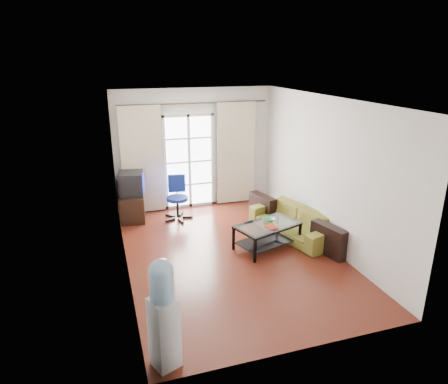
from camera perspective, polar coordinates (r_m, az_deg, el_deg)
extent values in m
plane|color=maroon|center=(7.21, 0.99, -8.75)|extent=(5.20, 5.20, 0.00)
plane|color=white|center=(6.43, 1.12, 13.12)|extent=(5.20, 5.20, 0.00)
cube|color=silver|center=(9.12, -4.20, 6.17)|extent=(3.60, 0.02, 2.70)
cube|color=silver|center=(4.49, 11.80, -7.92)|extent=(3.60, 0.02, 2.70)
cube|color=silver|center=(6.38, -14.46, 0.05)|extent=(0.02, 5.20, 2.70)
cube|color=silver|center=(7.45, 14.31, 2.74)|extent=(0.02, 5.20, 2.70)
cube|color=white|center=(9.11, -5.02, 4.36)|extent=(1.01, 0.02, 2.04)
cube|color=white|center=(9.09, -4.99, 4.33)|extent=(1.16, 0.06, 2.15)
cylinder|color=#4C3F2D|center=(8.85, -4.20, 12.55)|extent=(3.30, 0.04, 0.04)
cube|color=beige|center=(8.84, -11.59, 4.44)|extent=(0.90, 0.07, 2.35)
cube|color=beige|center=(9.30, 1.72, 5.51)|extent=(0.90, 0.07, 2.35)
cube|color=gray|center=(9.51, 0.78, 0.37)|extent=(0.64, 0.12, 0.64)
imported|color=brown|center=(7.92, 9.73, -4.22)|extent=(2.25, 1.67, 0.55)
cube|color=silver|center=(7.26, 6.23, -4.66)|extent=(1.30, 0.99, 0.01)
cube|color=black|center=(7.39, 6.14, -6.91)|extent=(1.22, 0.91, 0.01)
cube|color=black|center=(6.83, 4.45, -8.32)|extent=(0.05, 0.05, 0.46)
cube|color=black|center=(7.52, 10.78, -5.96)|extent=(0.05, 0.05, 0.46)
cube|color=black|center=(7.24, 1.37, -6.61)|extent=(0.05, 0.05, 0.46)
cube|color=black|center=(7.90, 7.64, -4.55)|extent=(0.05, 0.05, 0.46)
imported|color=green|center=(7.41, 6.38, -3.92)|extent=(0.28, 0.28, 0.05)
imported|color=maroon|center=(7.09, 6.23, -5.12)|extent=(0.23, 0.28, 0.02)
cube|color=black|center=(7.32, 3.56, -4.26)|extent=(0.17, 0.09, 0.02)
cube|color=black|center=(8.78, -12.98, -2.07)|extent=(0.60, 0.82, 0.56)
cube|color=black|center=(8.60, -13.09, 1.19)|extent=(0.56, 0.60, 0.49)
cube|color=#0C19E5|center=(8.58, -11.44, 1.27)|extent=(0.08, 0.42, 0.36)
cube|color=black|center=(8.62, -14.49, 1.12)|extent=(0.20, 0.38, 0.32)
cylinder|color=black|center=(8.64, -6.64, -2.35)|extent=(0.05, 0.05, 0.47)
cylinder|color=navy|center=(8.56, -6.69, -0.93)|extent=(0.45, 0.45, 0.07)
cube|color=navy|center=(8.67, -6.78, 1.25)|extent=(0.37, 0.12, 0.39)
cube|color=silver|center=(4.74, -8.50, -19.26)|extent=(0.36, 0.36, 0.87)
cylinder|color=#8AB2D6|center=(4.39, -8.89, -13.01)|extent=(0.26, 0.26, 0.35)
sphere|color=#8AB2D6|center=(4.30, -9.01, -11.05)|extent=(0.26, 0.26, 0.26)
cube|color=black|center=(4.62, -7.18, -15.76)|extent=(0.07, 0.12, 0.09)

